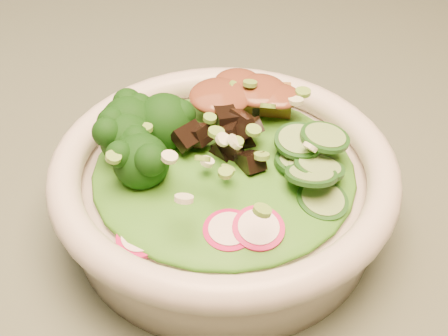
{
  "coord_description": "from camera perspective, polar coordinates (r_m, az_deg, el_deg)",
  "views": [
    {
      "loc": [
        0.17,
        -0.3,
        1.08
      ],
      "look_at": [
        0.19,
        0.01,
        0.8
      ],
      "focal_mm": 50.0,
      "sensor_mm": 36.0,
      "label": 1
    }
  ],
  "objects": [
    {
      "name": "mushroom_heap",
      "position": [
        0.42,
        0.21,
        2.23
      ],
      "size": [
        0.08,
        0.08,
        0.03
      ],
      "primitive_type": null,
      "rotation": [
        0.0,
        0.0,
        -0.27
      ],
      "color": "black",
      "rests_on": "salad_bowl"
    },
    {
      "name": "peanut_sauce",
      "position": [
        0.45,
        1.23,
        6.67
      ],
      "size": [
        0.06,
        0.05,
        0.01
      ],
      "primitive_type": "ellipsoid",
      "color": "brown",
      "rests_on": "tofu_cubes"
    },
    {
      "name": "lettuce_bed",
      "position": [
        0.42,
        0.0,
        0.1
      ],
      "size": [
        0.18,
        0.18,
        0.02
      ],
      "primitive_type": "ellipsoid",
      "color": "#276816",
      "rests_on": "salad_bowl"
    },
    {
      "name": "broccoli_florets",
      "position": [
        0.42,
        -7.45,
        2.02
      ],
      "size": [
        0.08,
        0.08,
        0.04
      ],
      "primitive_type": null,
      "rotation": [
        0.0,
        0.0,
        -0.27
      ],
      "color": "black",
      "rests_on": "salad_bowl"
    },
    {
      "name": "cucumber_slices",
      "position": [
        0.41,
        7.87,
        0.26
      ],
      "size": [
        0.08,
        0.08,
        0.03
      ],
      "primitive_type": null,
      "rotation": [
        0.0,
        0.0,
        -0.27
      ],
      "color": "#7DAC5F",
      "rests_on": "salad_bowl"
    },
    {
      "name": "tofu_cubes",
      "position": [
        0.46,
        1.21,
        5.49
      ],
      "size": [
        0.09,
        0.07,
        0.03
      ],
      "primitive_type": null,
      "rotation": [
        0.0,
        0.0,
        -0.27
      ],
      "color": "olive",
      "rests_on": "salad_bowl"
    },
    {
      "name": "radish_slices",
      "position": [
        0.37,
        -0.92,
        -5.34
      ],
      "size": [
        0.1,
        0.06,
        0.02
      ],
      "primitive_type": null,
      "rotation": [
        0.0,
        0.0,
        -0.27
      ],
      "color": "#B10D4F",
      "rests_on": "salad_bowl"
    },
    {
      "name": "scallion_garnish",
      "position": [
        0.41,
        0.0,
        2.27
      ],
      "size": [
        0.17,
        0.17,
        0.02
      ],
      "primitive_type": null,
      "color": "#6FA83B",
      "rests_on": "salad_bowl"
    },
    {
      "name": "salad_bowl",
      "position": [
        0.43,
        0.0,
        -1.83
      ],
      "size": [
        0.24,
        0.24,
        0.06
      ],
      "rotation": [
        0.0,
        0.0,
        -0.27
      ],
      "color": "silver",
      "rests_on": "dining_table"
    }
  ]
}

